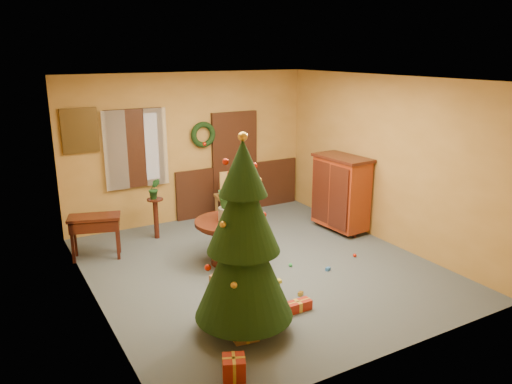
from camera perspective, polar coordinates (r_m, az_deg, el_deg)
room_envelope at (r=10.00m, az=-6.26°, el=3.24°), size 5.50×5.50×5.50m
dining_table at (r=7.93m, az=-3.23°, el=-4.73°), size 1.05×1.05×0.72m
urn at (r=7.82m, az=-3.27°, el=-2.52°), size 0.29×0.29×0.21m
centerpiece_plant at (r=7.73m, az=-3.31°, el=-0.41°), size 0.35×0.30×0.39m
chair_near at (r=8.44m, az=-1.75°, el=-3.49°), size 0.42×0.42×0.91m
chair_far at (r=9.81m, az=-3.07°, el=-0.25°), size 0.51×0.51×1.05m
guitar at (r=8.17m, az=0.24°, el=-4.88°), size 0.37×0.53×0.77m
plant_stand at (r=9.14m, az=-11.38°, el=-2.45°), size 0.29×0.29×0.74m
stand_plant at (r=9.01m, az=-11.54°, el=0.37°), size 0.24×0.21×0.37m
christmas_tree at (r=5.81m, az=-1.44°, el=-5.69°), size 1.18×1.18×2.44m
writing_desk at (r=8.50m, az=-17.93°, el=-3.74°), size 0.90×0.63×0.73m
sideboard at (r=9.41m, az=9.69°, el=0.09°), size 0.66×1.15×1.43m
gift_a at (r=6.11m, az=-1.24°, el=-15.86°), size 0.32×0.26×0.16m
gift_b at (r=5.50m, az=-2.55°, el=-19.42°), size 0.31×0.31×0.24m
gift_c at (r=7.42m, az=-4.16°, el=-9.87°), size 0.30×0.25×0.14m
gift_d at (r=6.73m, az=4.79°, el=-12.84°), size 0.38×0.15×0.13m
toy_a at (r=7.90m, az=8.22°, el=-8.70°), size 0.09×0.07×0.05m
toy_b at (r=7.97m, az=3.96°, el=-8.32°), size 0.06×0.06×0.06m
toy_c at (r=7.45m, az=2.67°, el=-10.12°), size 0.06×0.08×0.05m
toy_d at (r=8.46m, az=11.21°, el=-7.11°), size 0.06×0.06×0.06m
toy_e at (r=7.12m, az=5.11°, el=-11.50°), size 0.09×0.08×0.05m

